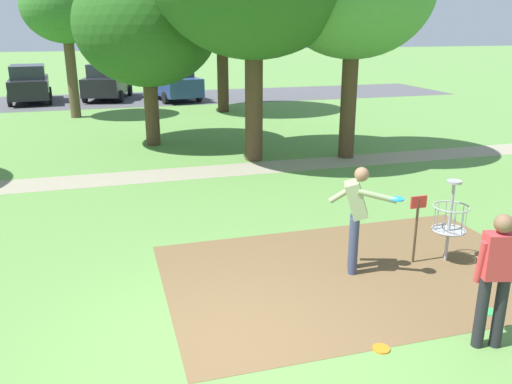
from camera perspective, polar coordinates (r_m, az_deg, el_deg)
ground_plane at (r=6.69m, az=-3.27°, el=-16.41°), size 160.00×160.00×0.00m
dirt_tee_pad at (r=8.54m, az=10.81°, el=-8.65°), size 5.97×3.87×0.01m
disc_golf_basket at (r=9.06m, az=19.97°, el=-2.69°), size 0.98×0.58×1.39m
player_foreground_watching at (r=8.24m, az=10.85°, el=-2.21°), size 0.90×0.86×1.71m
player_throwing at (r=6.82m, az=24.62°, el=-8.08°), size 0.49×0.44×1.71m
frisbee_by_tee at (r=8.01m, az=24.09°, el=-11.80°), size 0.21×0.21×0.02m
frisbee_far_left at (r=6.79m, az=13.43°, el=-16.21°), size 0.21×0.21×0.02m
tree_near_left at (r=17.22m, az=-11.79°, el=17.32°), size 4.43×4.43×5.64m
tree_mid_left at (r=23.47m, az=-20.04°, el=18.36°), size 3.44×3.44×5.94m
parking_lot_strip at (r=28.86m, az=-13.91°, el=9.73°), size 36.00×6.00×0.01m
parked_car_leftmost at (r=29.26m, az=-23.40°, el=10.74°), size 2.20×4.32×1.84m
parked_car_center_left at (r=29.19m, az=-15.84°, el=11.49°), size 2.71×4.50×1.84m
parked_car_center_right at (r=28.20m, az=-9.04°, el=11.73°), size 2.65×4.49×1.84m
gravel_path at (r=13.92m, az=-10.70°, el=1.77°), size 40.00×1.24×0.00m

